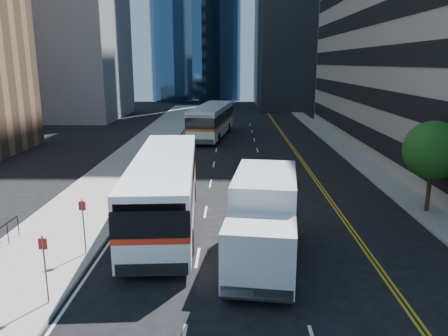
% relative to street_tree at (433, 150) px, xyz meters
% --- Properties ---
extents(ground, '(160.00, 160.00, 0.00)m').
position_rel_street_tree_xyz_m(ground, '(-9.00, -8.00, -3.64)').
color(ground, black).
rests_on(ground, ground).
extents(sidewalk_west, '(5.00, 90.00, 0.15)m').
position_rel_street_tree_xyz_m(sidewalk_west, '(-19.50, 17.00, -3.57)').
color(sidewalk_west, gray).
rests_on(sidewalk_west, ground).
extents(sidewalk_east, '(2.00, 90.00, 0.15)m').
position_rel_street_tree_xyz_m(sidewalk_east, '(-0.00, 17.00, -3.57)').
color(sidewalk_east, gray).
rests_on(sidewalk_east, ground).
extents(street_tree, '(3.20, 3.20, 5.10)m').
position_rel_street_tree_xyz_m(street_tree, '(0.00, 0.00, 0.00)').
color(street_tree, '#332114').
rests_on(street_tree, sidewalk_east).
extents(bus_front, '(3.95, 13.97, 3.56)m').
position_rel_street_tree_xyz_m(bus_front, '(-14.53, -1.57, -1.70)').
color(bus_front, white).
rests_on(bus_front, ground).
extents(bus_rear, '(4.79, 14.05, 3.55)m').
position_rel_street_tree_xyz_m(bus_rear, '(-13.26, 25.90, -1.70)').
color(bus_rear, white).
rests_on(bus_rear, ground).
extents(box_truck, '(3.53, 7.86, 3.64)m').
position_rel_street_tree_xyz_m(box_truck, '(-9.68, -6.23, -1.72)').
color(box_truck, silver).
rests_on(box_truck, ground).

